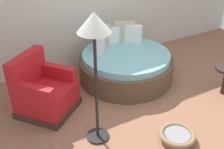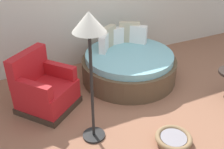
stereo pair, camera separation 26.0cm
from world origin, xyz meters
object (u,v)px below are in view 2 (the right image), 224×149
Objects in this scene: red_armchair at (44,90)px; floor_lamp at (89,36)px; round_daybed at (128,65)px; pet_basket at (173,139)px.

floor_lamp is (0.44, -0.99, 1.20)m from red_armchair.
round_daybed is 1.68m from red_armchair.
round_daybed is 1.59× the size of red_armchair.
pet_basket is at bearing -49.07° from red_armchair.
pet_basket is (1.38, -1.59, -0.26)m from red_armchair.
round_daybed is 1.86m from pet_basket.
pet_basket is (-0.28, -1.83, -0.21)m from round_daybed.
floor_lamp is (-1.22, -1.23, 1.25)m from round_daybed.
floor_lamp is at bearing 147.12° from pet_basket.
round_daybed is 0.98× the size of floor_lamp.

